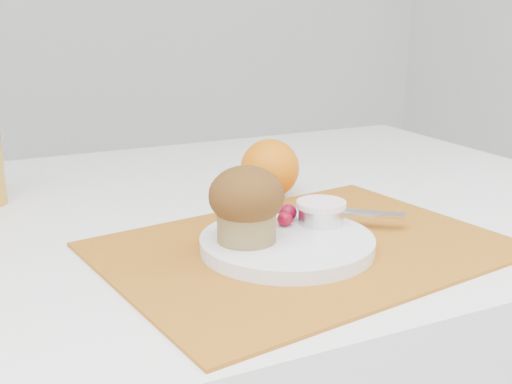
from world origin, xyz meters
name	(u,v)px	position (x,y,z in m)	size (l,w,h in m)	color
placemat	(304,248)	(0.05, -0.15, 0.75)	(0.44, 0.32, 0.00)	#A35E16
plate	(287,243)	(0.02, -0.15, 0.76)	(0.19, 0.19, 0.02)	white
ramekin	(321,214)	(0.08, -0.13, 0.78)	(0.05, 0.05, 0.02)	silver
cream	(321,204)	(0.08, -0.13, 0.79)	(0.06, 0.06, 0.01)	white
raspberry_near	(285,219)	(0.04, -0.12, 0.78)	(0.02, 0.02, 0.02)	#620213
raspberry_far	(288,212)	(0.05, -0.10, 0.78)	(0.02, 0.02, 0.02)	#540216
butter_knife	(330,211)	(0.11, -0.10, 0.77)	(0.18, 0.01, 0.00)	silver
orange	(270,169)	(0.10, 0.05, 0.79)	(0.08, 0.08, 0.08)	orange
muffin	(246,203)	(-0.02, -0.14, 0.81)	(0.08, 0.08, 0.08)	olive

